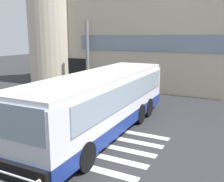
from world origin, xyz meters
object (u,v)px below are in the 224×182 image
Objects in this scene: entry_support_column at (87,55)px; passenger_near_column at (92,79)px; passenger_by_doorway at (100,80)px; safety_bollard_yellow at (150,94)px; passenger_at_curb_edge at (106,81)px; bus_main_foreground at (101,104)px.

entry_support_column reaches higher than passenger_near_column.
passenger_near_column is 1.00× the size of passenger_by_doorway.
passenger_near_column reaches higher than safety_bollard_yellow.
passenger_near_column and passenger_at_curb_edge have the same top height.
passenger_by_doorway is at bearing 163.20° from passenger_at_curb_edge.
passenger_near_column is (0.80, -0.60, -1.84)m from entry_support_column.
bus_main_foreground is 6.44× the size of passenger_by_doorway.
entry_support_column is 3.31× the size of passenger_at_curb_edge.
passenger_at_curb_edge is 3.89m from safety_bollard_yellow.
bus_main_foreground is 9.35m from passenger_near_column.
safety_bollard_yellow is (5.31, -1.20, -0.48)m from passenger_near_column.
passenger_near_column is at bearing 164.22° from passenger_at_curb_edge.
entry_support_column is at bearing 143.18° from passenger_near_column.
bus_main_foreground reaches higher than safety_bollard_yellow.
passenger_at_curb_edge is 1.86× the size of safety_bollard_yellow.
passenger_at_curb_edge is (0.63, -0.19, -0.03)m from passenger_by_doorway.
safety_bollard_yellow is at bearing -11.51° from passenger_at_curb_edge.
bus_main_foreground reaches higher than passenger_at_curb_edge.
passenger_near_column is 5.46m from safety_bollard_yellow.
entry_support_column is at bearing 153.65° from passenger_by_doorway.
passenger_by_doorway is at bearing 167.73° from safety_bollard_yellow.
bus_main_foreground is at bearing -54.40° from entry_support_column.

